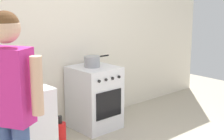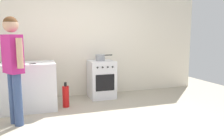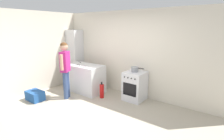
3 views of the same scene
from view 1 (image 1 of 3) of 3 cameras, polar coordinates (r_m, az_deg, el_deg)
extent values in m
cube|color=silver|center=(4.60, -9.46, 6.15)|extent=(6.00, 0.10, 2.60)
cube|color=silver|center=(4.68, -2.99, -4.55)|extent=(0.56, 0.60, 0.85)
cube|color=black|center=(4.46, -0.50, -5.72)|extent=(0.42, 0.01, 0.36)
cylinder|color=black|center=(4.40, -3.35, 0.03)|extent=(0.18, 0.18, 0.01)
cylinder|color=black|center=(4.56, -0.87, 0.49)|extent=(0.18, 0.18, 0.01)
cylinder|color=black|center=(4.59, -5.22, 0.51)|extent=(0.18, 0.18, 0.01)
cylinder|color=black|center=(4.74, -2.77, 0.94)|extent=(0.18, 0.18, 0.01)
cylinder|color=black|center=(4.25, -2.14, -1.87)|extent=(0.04, 0.02, 0.04)
cylinder|color=black|center=(4.33, -0.99, -1.63)|extent=(0.04, 0.02, 0.04)
cylinder|color=black|center=(4.40, 0.12, -1.39)|extent=(0.04, 0.02, 0.04)
cylinder|color=black|center=(4.47, 1.19, -1.15)|extent=(0.04, 0.02, 0.04)
cylinder|color=gray|center=(4.55, -3.34, 1.42)|extent=(0.21, 0.21, 0.15)
cylinder|color=black|center=(4.66, -1.46, 2.35)|extent=(0.18, 0.02, 0.02)
cube|color=silver|center=(3.38, -14.88, -3.25)|extent=(0.14, 0.10, 0.01)
cube|color=black|center=(3.28, -16.05, -3.76)|extent=(0.11, 0.08, 0.01)
cube|color=#B7267A|center=(2.69, -16.75, -2.59)|extent=(0.34, 0.39, 0.59)
cylinder|color=tan|center=(2.55, -12.38, -2.58)|extent=(0.09, 0.09, 0.44)
sphere|color=tan|center=(2.61, -17.36, 6.68)|extent=(0.22, 0.22, 0.22)
sphere|color=brown|center=(2.61, -17.39, 7.11)|extent=(0.21, 0.21, 0.21)
cylinder|color=black|center=(3.82, -8.68, -8.16)|extent=(0.05, 0.05, 0.08)
camera|label=2|loc=(1.99, 86.24, -11.99)|focal=35.00mm
camera|label=3|loc=(5.25, 58.15, 10.19)|focal=28.00mm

